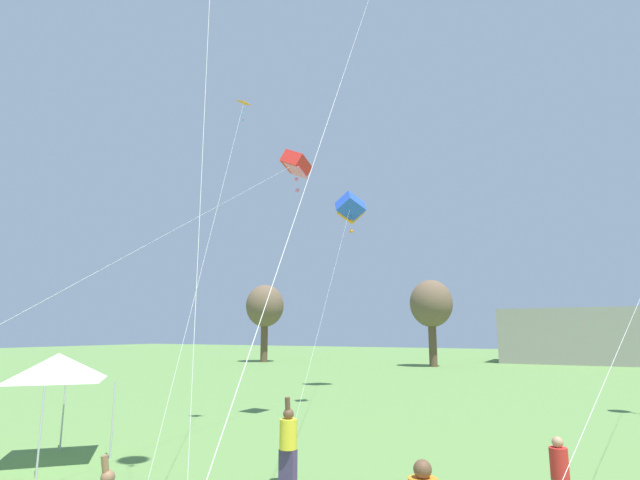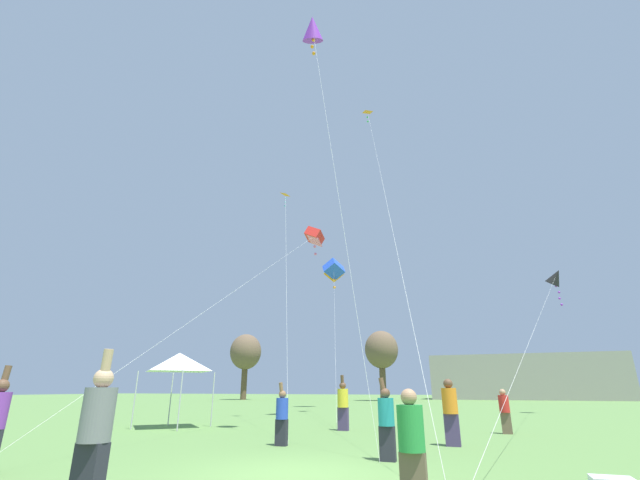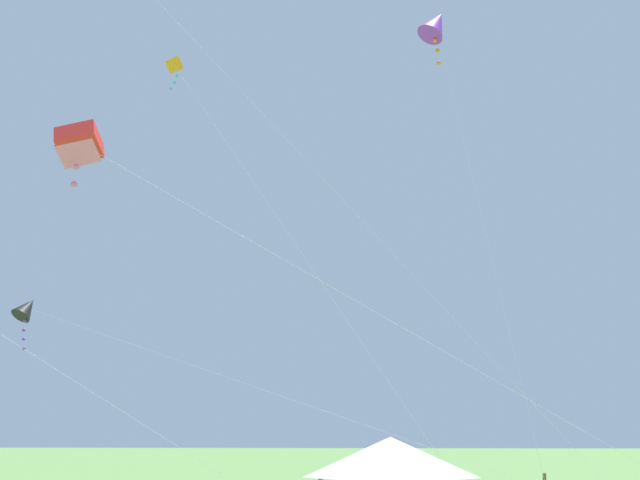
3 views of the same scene
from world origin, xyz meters
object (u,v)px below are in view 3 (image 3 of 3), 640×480
kite_purple_diamond_5 (436,25)px  kite_orange_delta_3 (185,82)px  kite_black_diamond_4 (27,308)px  festival_tent (391,457)px  kite_red_box_0 (80,144)px

kite_purple_diamond_5 → kite_orange_delta_3: bearing=121.9°
kite_black_diamond_4 → festival_tent: bearing=-137.4°
kite_red_box_0 → kite_black_diamond_4: bearing=28.9°
festival_tent → kite_black_diamond_4: size_ratio=0.11×
festival_tent → kite_red_box_0: kite_red_box_0 is taller
kite_orange_delta_3 → kite_purple_diamond_5: 9.65m
festival_tent → kite_purple_diamond_5: bearing=-17.3°
kite_red_box_0 → kite_orange_delta_3: size_ratio=1.48×
kite_red_box_0 → kite_black_diamond_4: size_ratio=0.72×
festival_tent → kite_red_box_0: 11.95m
kite_red_box_0 → kite_orange_delta_3: bearing=-102.5°
kite_purple_diamond_5 → festival_tent: bearing=162.7°
festival_tent → kite_purple_diamond_5: kite_purple_diamond_5 is taller
festival_tent → kite_red_box_0: bearing=69.4°
festival_tent → kite_red_box_0: size_ratio=0.16×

